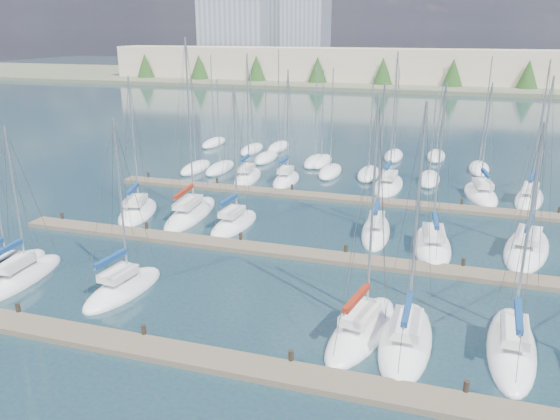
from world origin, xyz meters
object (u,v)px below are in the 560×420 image
(sailboat_a, at_px, (2,277))
(sailboat_p, at_px, (388,185))
(sailboat_f, at_px, (511,347))
(sailboat_n, at_px, (248,177))
(sailboat_k, at_px, (376,231))
(sailboat_c, at_px, (123,289))
(sailboat_i, at_px, (191,213))
(sailboat_e, at_px, (406,340))
(sailboat_l, at_px, (432,245))
(sailboat_d, at_px, (362,329))
(sailboat_o, at_px, (286,180))
(sailboat_m, at_px, (527,248))
(sailboat_q, at_px, (481,194))
(sailboat_b, at_px, (21,278))
(sailboat_j, at_px, (234,224))
(sailboat_h, at_px, (138,212))
(sailboat_r, at_px, (529,199))

(sailboat_a, relative_size, sailboat_p, 0.94)
(sailboat_f, xyz_separation_m, sailboat_n, (-24.25, 26.83, 0.02))
(sailboat_k, distance_m, sailboat_c, 20.01)
(sailboat_k, distance_m, sailboat_i, 15.98)
(sailboat_k, distance_m, sailboat_e, 15.91)
(sailboat_l, bearing_deg, sailboat_d, -108.43)
(sailboat_f, bearing_deg, sailboat_l, 112.58)
(sailboat_d, distance_m, sailboat_k, 15.17)
(sailboat_o, bearing_deg, sailboat_c, -96.26)
(sailboat_o, xyz_separation_m, sailboat_n, (-4.24, -0.31, 0.00))
(sailboat_k, height_order, sailboat_a, sailboat_a)
(sailboat_d, distance_m, sailboat_m, 17.76)
(sailboat_a, height_order, sailboat_i, sailboat_i)
(sailboat_q, height_order, sailboat_l, sailboat_l)
(sailboat_k, height_order, sailboat_c, sailboat_k)
(sailboat_k, bearing_deg, sailboat_d, -89.33)
(sailboat_d, bearing_deg, sailboat_c, -170.04)
(sailboat_m, bearing_deg, sailboat_p, 141.40)
(sailboat_b, height_order, sailboat_c, sailboat_c)
(sailboat_b, bearing_deg, sailboat_i, 68.94)
(sailboat_j, xyz_separation_m, sailboat_o, (0.19, 14.38, 0.01))
(sailboat_d, xyz_separation_m, sailboat_k, (-1.30, 15.11, 0.01))
(sailboat_q, height_order, sailboat_e, sailboat_e)
(sailboat_a, distance_m, sailboat_n, 28.65)
(sailboat_j, relative_size, sailboat_p, 0.86)
(sailboat_d, height_order, sailboat_n, sailboat_n)
(sailboat_l, bearing_deg, sailboat_q, 69.75)
(sailboat_j, distance_m, sailboat_p, 18.88)
(sailboat_m, relative_size, sailboat_e, 1.01)
(sailboat_h, bearing_deg, sailboat_e, -46.51)
(sailboat_c, bearing_deg, sailboat_l, 43.13)
(sailboat_j, relative_size, sailboat_e, 0.92)
(sailboat_h, bearing_deg, sailboat_a, -111.88)
(sailboat_b, height_order, sailboat_f, sailboat_f)
(sailboat_c, bearing_deg, sailboat_k, 54.58)
(sailboat_m, distance_m, sailboat_l, 6.81)
(sailboat_o, xyz_separation_m, sailboat_e, (14.83, -28.09, -0.01))
(sailboat_e, height_order, sailboat_n, sailboat_n)
(sailboat_l, bearing_deg, sailboat_f, -76.35)
(sailboat_j, distance_m, sailboat_n, 14.63)
(sailboat_o, bearing_deg, sailboat_f, -54.88)
(sailboat_j, bearing_deg, sailboat_i, 167.91)
(sailboat_j, distance_m, sailboat_l, 15.75)
(sailboat_r, height_order, sailboat_p, sailboat_p)
(sailboat_i, height_order, sailboat_f, sailboat_i)
(sailboat_k, distance_m, sailboat_o, 16.85)
(sailboat_e, bearing_deg, sailboat_m, 64.95)
(sailboat_a, height_order, sailboat_p, sailboat_p)
(sailboat_h, distance_m, sailboat_a, 14.31)
(sailboat_p, bearing_deg, sailboat_r, -1.56)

